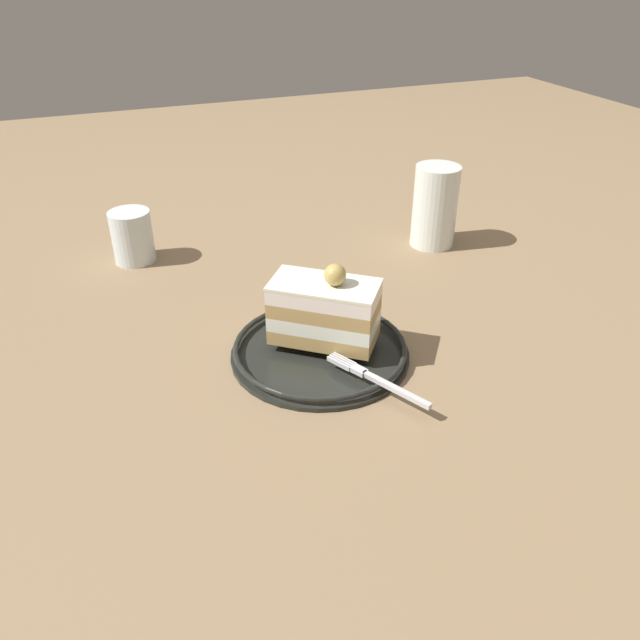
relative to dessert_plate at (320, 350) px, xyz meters
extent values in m
plane|color=#886E4F|center=(0.02, 0.01, -0.01)|extent=(2.40, 2.40, 0.00)
cylinder|color=black|center=(0.00, 0.00, 0.00)|extent=(0.19, 0.19, 0.01)
torus|color=black|center=(0.00, 0.00, 0.00)|extent=(0.19, 0.19, 0.01)
cube|color=tan|center=(0.01, -0.01, 0.02)|extent=(0.11, 0.12, 0.02)
cube|color=white|center=(0.01, -0.01, 0.03)|extent=(0.11, 0.12, 0.02)
cube|color=tan|center=(0.01, -0.01, 0.05)|extent=(0.11, 0.12, 0.02)
cube|color=white|center=(0.01, -0.01, 0.06)|extent=(0.11, 0.12, 0.02)
cube|color=white|center=(0.01, -0.01, 0.07)|extent=(0.11, 0.12, 0.00)
sphere|color=tan|center=(0.00, -0.02, 0.09)|extent=(0.02, 0.02, 0.02)
cube|color=silver|center=(-0.10, -0.04, 0.01)|extent=(0.07, 0.04, 0.00)
cube|color=silver|center=(-0.06, -0.02, 0.01)|extent=(0.02, 0.02, 0.00)
cube|color=silver|center=(-0.04, -0.01, 0.01)|extent=(0.03, 0.01, 0.00)
cube|color=silver|center=(-0.04, -0.01, 0.01)|extent=(0.03, 0.01, 0.00)
cube|color=silver|center=(-0.04, -0.01, 0.01)|extent=(0.03, 0.01, 0.00)
cube|color=silver|center=(-0.04, 0.00, 0.01)|extent=(0.03, 0.01, 0.00)
cylinder|color=white|center=(0.21, -0.26, 0.05)|extent=(0.06, 0.06, 0.12)
cylinder|color=orange|center=(0.21, -0.26, 0.03)|extent=(0.06, 0.06, 0.07)
cylinder|color=silver|center=(0.31, 0.15, 0.03)|extent=(0.06, 0.06, 0.07)
cylinder|color=silver|center=(0.31, 0.15, 0.02)|extent=(0.05, 0.05, 0.05)
camera|label=1|loc=(-0.52, 0.20, 0.38)|focal=35.20mm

